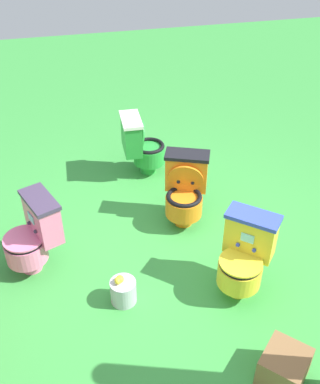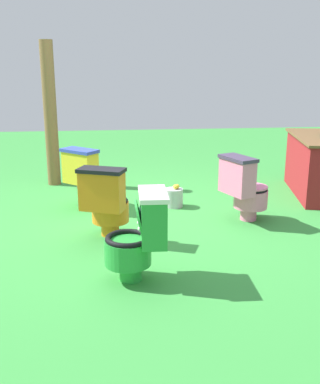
{
  "view_description": "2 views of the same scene",
  "coord_description": "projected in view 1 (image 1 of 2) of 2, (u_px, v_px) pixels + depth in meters",
  "views": [
    {
      "loc": [
        -2.96,
        0.76,
        3.06
      ],
      "look_at": [
        0.59,
        -0.07,
        0.39
      ],
      "focal_mm": 43.07,
      "sensor_mm": 36.0,
      "label": 1
    },
    {
      "loc": [
        4.89,
        -0.28,
        1.67
      ],
      "look_at": [
        0.34,
        0.22,
        0.38
      ],
      "focal_mm": 42.91,
      "sensor_mm": 36.0,
      "label": 2
    }
  ],
  "objects": [
    {
      "name": "ground",
      "position": [
        167.0,
        263.0,
        4.28
      ],
      "size": [
        14.0,
        14.0,
        0.0
      ],
      "primitive_type": "plane",
      "color": "green"
    },
    {
      "name": "toilet_yellow",
      "position": [
        245.0,
        255.0,
        3.83
      ],
      "size": [
        0.64,
        0.63,
        0.73
      ],
      "rotation": [
        0.0,
        0.0,
        0.86
      ],
      "color": "yellow",
      "rests_on": "ground"
    },
    {
      "name": "toilet_orange",
      "position": [
        185.0,
        189.0,
        4.59
      ],
      "size": [
        0.61,
        0.55,
        0.73
      ],
      "rotation": [
        0.0,
        0.0,
        1.2
      ],
      "color": "orange",
      "rests_on": "ground"
    },
    {
      "name": "toilet_pink",
      "position": [
        33.0,
        235.0,
        4.04
      ],
      "size": [
        0.56,
        0.61,
        0.73
      ],
      "rotation": [
        0.0,
        0.0,
        0.39
      ],
      "color": "pink",
      "rests_on": "ground"
    },
    {
      "name": "toilet_green",
      "position": [
        141.0,
        145.0,
        5.28
      ],
      "size": [
        0.44,
        0.51,
        0.73
      ],
      "rotation": [
        0.0,
        0.0,
        3.11
      ],
      "color": "green",
      "rests_on": "ground"
    },
    {
      "name": "small_crate",
      "position": [
        284.0,
        367.0,
        3.26
      ],
      "size": [
        0.45,
        0.45,
        0.26
      ],
      "primitive_type": "cube",
      "rotation": [
        0.0,
        0.0,
        5.48
      ],
      "color": "brown",
      "rests_on": "ground"
    },
    {
      "name": "lemon_bucket",
      "position": [
        123.0,
        291.0,
        3.85
      ],
      "size": [
        0.22,
        0.22,
        0.28
      ],
      "color": "#B7B7BF",
      "rests_on": "ground"
    }
  ]
}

